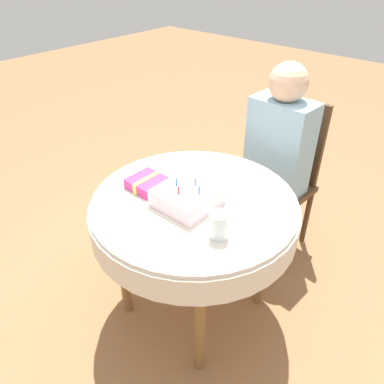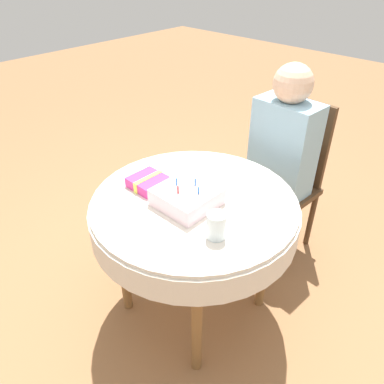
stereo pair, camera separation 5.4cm
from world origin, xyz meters
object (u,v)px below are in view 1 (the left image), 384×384
at_px(birthday_cake, 187,197).
at_px(drinking_glass, 219,225).
at_px(chair, 282,173).
at_px(person, 277,147).
at_px(gift_box, 147,183).

bearing_deg(birthday_cake, drinking_glass, -18.44).
bearing_deg(birthday_cake, chair, 88.65).
bearing_deg(person, gift_box, -103.92).
bearing_deg(chair, drinking_glass, -73.35).
bearing_deg(gift_box, chair, 73.97).
distance_m(birthday_cake, drinking_glass, 0.26).
relative_size(chair, drinking_glass, 8.70).
distance_m(person, birthday_cake, 0.79).
relative_size(drinking_glass, gift_box, 0.67).
height_order(birthday_cake, gift_box, birthday_cake).
bearing_deg(birthday_cake, person, 88.92).
distance_m(person, drinking_glass, 0.91).
bearing_deg(birthday_cake, gift_box, -174.63).
distance_m(chair, gift_box, 0.98).
xyz_separation_m(person, birthday_cake, (-0.01, -0.79, 0.05)).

